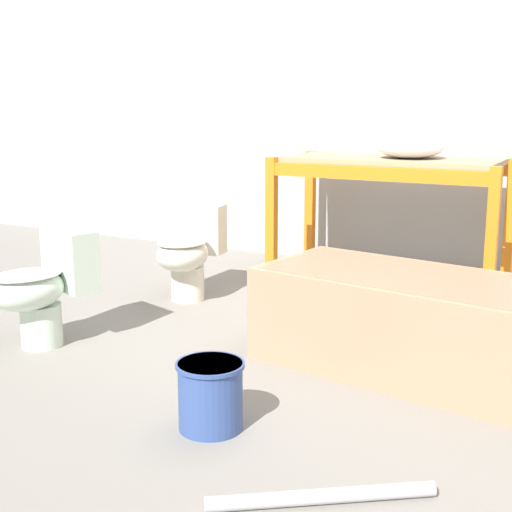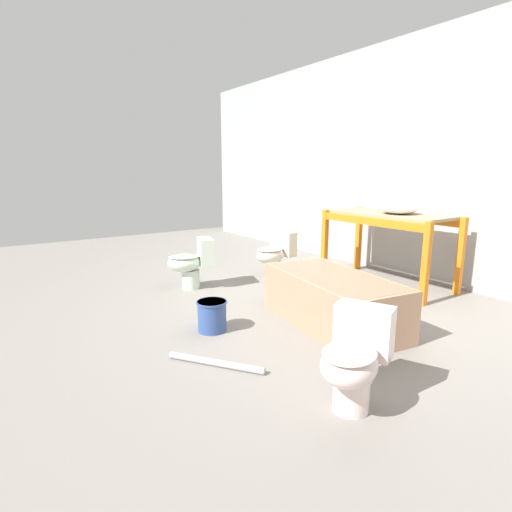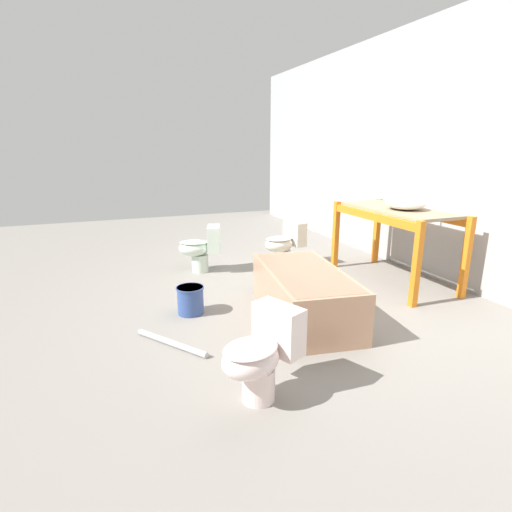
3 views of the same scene
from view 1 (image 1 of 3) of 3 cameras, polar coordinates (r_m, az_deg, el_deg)
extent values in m
plane|color=gray|center=(4.23, 7.17, -6.08)|extent=(12.00, 12.00, 0.00)
cube|color=#9EA0A3|center=(5.74, 14.29, 14.65)|extent=(10.80, 0.08, 3.20)
cube|color=orange|center=(5.21, 1.24, 2.79)|extent=(0.07, 0.07, 0.93)
cube|color=orange|center=(4.73, 18.33, 1.18)|extent=(0.07, 0.07, 0.93)
cube|color=orange|center=(5.83, 4.34, 3.78)|extent=(0.07, 0.07, 0.93)
cube|color=orange|center=(5.40, 19.63, 2.42)|extent=(0.07, 0.07, 0.93)
cube|color=orange|center=(4.86, 9.53, 6.52)|extent=(1.56, 0.06, 0.09)
cube|color=orange|center=(5.52, 11.87, 7.10)|extent=(1.56, 0.06, 0.09)
cube|color=#998466|center=(5.18, 10.81, 7.53)|extent=(1.49, 0.63, 0.04)
ellipsoid|color=white|center=(5.15, 12.23, 8.48)|extent=(0.46, 0.45, 0.15)
cylinder|color=silver|center=(5.26, 12.67, 9.80)|extent=(0.02, 0.02, 0.08)
cube|color=tan|center=(3.65, 12.02, -5.24)|extent=(1.56, 0.93, 0.49)
cube|color=#977056|center=(3.61, 12.12, -3.07)|extent=(1.47, 0.84, 0.20)
cylinder|color=silver|center=(4.87, -5.49, -2.15)|extent=(0.23, 0.23, 0.24)
ellipsoid|color=silver|center=(4.75, -5.91, 0.16)|extent=(0.39, 0.46, 0.23)
ellipsoid|color=#B3AF9F|center=(4.74, -5.93, 1.10)|extent=(0.37, 0.44, 0.03)
cube|color=silver|center=(4.97, -4.62, 2.20)|extent=(0.38, 0.22, 0.34)
cylinder|color=silver|center=(4.12, -16.78, -5.30)|extent=(0.23, 0.23, 0.24)
ellipsoid|color=silver|center=(4.03, -17.89, -2.57)|extent=(0.44, 0.50, 0.23)
ellipsoid|color=#A3B3A3|center=(4.02, -17.96, -1.47)|extent=(0.42, 0.47, 0.03)
cube|color=silver|center=(4.13, -14.65, -0.25)|extent=(0.39, 0.27, 0.34)
cylinder|color=#334C8C|center=(2.99, -3.66, -11.09)|extent=(0.27, 0.27, 0.29)
cylinder|color=#334C8C|center=(2.94, -3.69, -8.67)|extent=(0.28, 0.28, 0.02)
cylinder|color=#B7B7BC|center=(2.54, 5.25, -18.61)|extent=(0.67, 0.50, 0.05)
camera|label=2|loc=(1.80, 96.66, 3.15)|focal=28.00mm
camera|label=3|loc=(2.84, 86.10, 7.96)|focal=28.00mm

